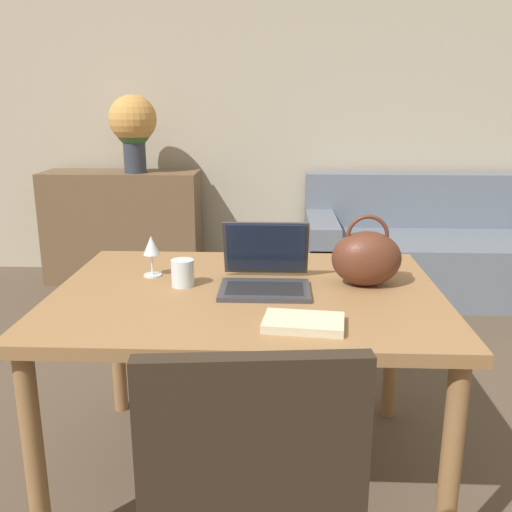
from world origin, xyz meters
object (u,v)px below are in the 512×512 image
Objects in this scene: handbag at (366,258)px; flower_vase at (133,125)px; couch at (434,253)px; wine_glass at (151,248)px; laptop at (265,270)px; drinking_glass at (183,273)px.

flower_vase reaches higher than handbag.
wine_glass is (-1.59, -2.04, 0.55)m from couch.
laptop is at bearing -176.27° from handbag.
laptop is (-1.17, -2.14, 0.50)m from couch.
handbag is at bearing -111.20° from couch.
couch is 2.64m from wine_glass.
drinking_glass is 2.42m from flower_vase.
couch is 3.33× the size of flower_vase.
wine_glass reaches higher than drinking_glass.
flower_vase reaches higher than drinking_glass.
couch is at bearing 61.30° from laptop.
wine_glass is (-0.13, 0.11, 0.06)m from drinking_glass.
drinking_glass is (-0.29, -0.01, -0.01)m from laptop.
couch is 6.05× the size of laptop.
flower_vase is at bearing 107.68° from drinking_glass.
couch is 7.35× the size of handbag.
drinking_glass is at bearing -40.58° from wine_glass.
couch is 12.21× the size of wine_glass.
flower_vase is at bearing 176.81° from couch.
handbag reaches higher than couch.
wine_glass is at bearing 139.42° from drinking_glass.
flower_vase is (-0.59, 2.16, 0.35)m from wine_glass.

